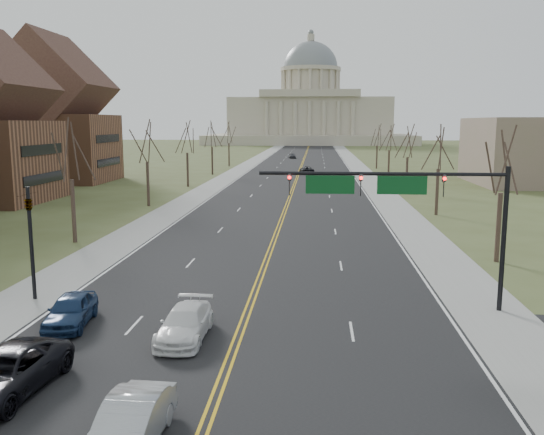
% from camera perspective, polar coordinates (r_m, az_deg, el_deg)
% --- Properties ---
extents(road, '(20.00, 380.00, 0.01)m').
position_cam_1_polar(road, '(125.24, 2.93, 5.12)').
color(road, black).
rests_on(road, ground).
extents(cross_road, '(120.00, 14.00, 0.01)m').
position_cam_1_polar(cross_road, '(23.05, -4.39, -14.32)').
color(cross_road, black).
rests_on(cross_road, ground).
extents(sidewalk_left, '(4.00, 380.00, 0.03)m').
position_cam_1_polar(sidewalk_left, '(126.13, -2.55, 5.16)').
color(sidewalk_left, gray).
rests_on(sidewalk_left, ground).
extents(sidewalk_right, '(4.00, 380.00, 0.03)m').
position_cam_1_polar(sidewalk_right, '(125.49, 8.43, 5.04)').
color(sidewalk_right, gray).
rests_on(sidewalk_right, ground).
extents(center_line, '(0.42, 380.00, 0.01)m').
position_cam_1_polar(center_line, '(125.24, 2.93, 5.12)').
color(center_line, gold).
rests_on(center_line, road).
extents(edge_line_left, '(0.15, 380.00, 0.01)m').
position_cam_1_polar(edge_line_left, '(125.88, -1.55, 5.16)').
color(edge_line_left, silver).
rests_on(edge_line_left, road).
extents(edge_line_right, '(0.15, 380.00, 0.01)m').
position_cam_1_polar(edge_line_right, '(125.36, 7.43, 5.06)').
color(edge_line_right, silver).
rests_on(edge_line_right, road).
extents(capitol, '(90.00, 60.00, 50.00)m').
position_cam_1_polar(capitol, '(264.83, 3.80, 10.42)').
color(capitol, '#B2A894').
rests_on(capitol, ground).
extents(signal_mast, '(12.12, 0.44, 7.20)m').
position_cam_1_polar(signal_mast, '(28.86, 12.61, 2.18)').
color(signal_mast, black).
rests_on(signal_mast, ground).
extents(signal_left, '(0.32, 0.36, 6.00)m').
position_cam_1_polar(signal_left, '(32.48, -22.82, -1.20)').
color(signal_left, black).
rests_on(signal_left, ground).
extents(tree_r_0, '(3.74, 3.74, 8.50)m').
position_cam_1_polar(tree_r_0, '(40.80, 21.87, 4.89)').
color(tree_r_0, '#372A20').
rests_on(tree_r_0, ground).
extents(tree_l_0, '(3.96, 3.96, 9.00)m').
position_cam_1_polar(tree_l_0, '(46.87, -19.36, 6.01)').
color(tree_l_0, '#372A20').
rests_on(tree_l_0, ground).
extents(tree_r_1, '(3.74, 3.74, 8.50)m').
position_cam_1_polar(tree_r_1, '(60.15, 16.22, 6.42)').
color(tree_r_1, '#372A20').
rests_on(tree_r_1, ground).
extents(tree_l_1, '(3.96, 3.96, 9.00)m').
position_cam_1_polar(tree_l_1, '(65.65, -12.32, 7.13)').
color(tree_l_1, '#372A20').
rests_on(tree_l_1, ground).
extents(tree_r_2, '(3.74, 3.74, 8.50)m').
position_cam_1_polar(tree_r_2, '(79.83, 13.32, 7.18)').
color(tree_r_2, '#372A20').
rests_on(tree_r_2, ground).
extents(tree_l_2, '(3.96, 3.96, 9.00)m').
position_cam_1_polar(tree_l_2, '(85.00, -8.43, 7.71)').
color(tree_l_2, '#372A20').
rests_on(tree_l_2, ground).
extents(tree_r_3, '(3.74, 3.74, 8.50)m').
position_cam_1_polar(tree_r_3, '(99.63, 11.57, 7.62)').
color(tree_r_3, '#372A20').
rests_on(tree_r_3, ground).
extents(tree_l_3, '(3.96, 3.96, 9.00)m').
position_cam_1_polar(tree_l_3, '(104.59, -5.98, 8.05)').
color(tree_l_3, '#372A20').
rests_on(tree_l_3, ground).
extents(tree_r_4, '(3.74, 3.74, 8.50)m').
position_cam_1_polar(tree_r_4, '(119.50, 10.40, 7.92)').
color(tree_r_4, '#372A20').
rests_on(tree_r_4, ground).
extents(tree_l_4, '(3.96, 3.96, 9.00)m').
position_cam_1_polar(tree_l_4, '(124.31, -4.31, 8.27)').
color(tree_l_4, '#372A20').
rests_on(tree_l_4, ground).
extents(bldg_left_far, '(17.10, 14.28, 23.25)m').
position_cam_1_polar(bldg_left_far, '(97.99, -20.76, 8.94)').
color(bldg_left_far, brown).
rests_on(bldg_left_far, ground).
extents(car_sb_inner_lead, '(1.71, 4.47, 1.45)m').
position_cam_1_polar(car_sb_inner_lead, '(17.95, -13.87, -19.26)').
color(car_sb_inner_lead, '#A8ABB0').
rests_on(car_sb_inner_lead, road).
extents(car_sb_outer_lead, '(3.03, 5.73, 1.54)m').
position_cam_1_polar(car_sb_outer_lead, '(22.41, -24.96, -13.78)').
color(car_sb_outer_lead, black).
rests_on(car_sb_outer_lead, road).
extents(car_sb_inner_second, '(1.94, 4.70, 1.36)m').
position_cam_1_polar(car_sb_inner_second, '(25.54, -8.62, -10.34)').
color(car_sb_inner_second, white).
rests_on(car_sb_inner_second, road).
extents(car_sb_outer_second, '(2.25, 4.49, 1.47)m').
position_cam_1_polar(car_sb_outer_second, '(28.34, -19.32, -8.65)').
color(car_sb_outer_second, navy).
rests_on(car_sb_outer_second, road).
extents(car_far_nb, '(2.94, 5.25, 1.39)m').
position_cam_1_polar(car_far_nb, '(105.61, 3.46, 4.71)').
color(car_far_nb, black).
rests_on(car_far_nb, road).
extents(car_far_sb, '(2.19, 4.27, 1.39)m').
position_cam_1_polar(car_far_sb, '(152.59, 2.01, 6.15)').
color(car_far_sb, '#494A50').
rests_on(car_far_sb, road).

